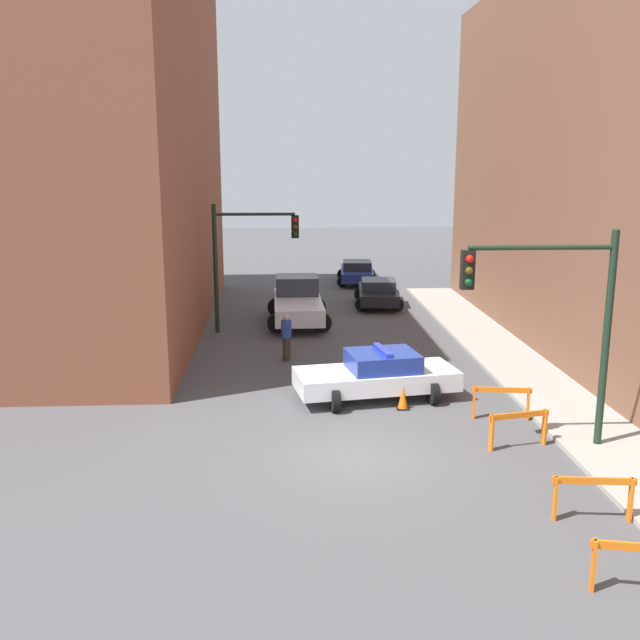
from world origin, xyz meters
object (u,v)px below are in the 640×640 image
(barrier_corner, at_px, (501,397))
(pedestrian_crossing, at_px, (286,337))
(traffic_light_near, at_px, (560,307))
(white_truck, at_px, (298,302))
(traffic_light_far, at_px, (243,250))
(police_car, at_px, (378,375))
(barrier_back, at_px, (519,423))
(traffic_cone, at_px, (403,398))
(parked_car_mid, at_px, (357,272))
(parked_car_near, at_px, (378,292))
(barrier_mid, at_px, (593,491))

(barrier_corner, bearing_deg, pedestrian_crossing, 133.03)
(traffic_light_near, relative_size, white_truck, 0.96)
(traffic_light_far, distance_m, police_car, 9.98)
(barrier_back, height_order, traffic_cone, barrier_back)
(parked_car_mid, bearing_deg, barrier_corner, -81.29)
(police_car, relative_size, parked_car_near, 1.11)
(barrier_back, distance_m, traffic_cone, 3.75)
(parked_car_near, relative_size, barrier_mid, 2.78)
(barrier_mid, height_order, barrier_corner, same)
(traffic_light_near, xyz_separation_m, police_car, (-3.70, 4.00, -2.81))
(police_car, relative_size, barrier_mid, 3.10)
(traffic_light_near, relative_size, barrier_mid, 3.26)
(white_truck, height_order, pedestrian_crossing, white_truck)
(parked_car_mid, distance_m, barrier_corner, 22.23)
(parked_car_mid, xyz_separation_m, traffic_cone, (-0.91, -21.21, -0.36))
(traffic_light_near, bearing_deg, barrier_back, 169.56)
(white_truck, xyz_separation_m, barrier_corner, (5.22, -12.27, -0.29))
(barrier_back, bearing_deg, parked_car_near, 93.51)
(white_truck, bearing_deg, parked_car_near, 39.76)
(white_truck, relative_size, parked_car_mid, 1.22)
(police_car, height_order, pedestrian_crossing, pedestrian_crossing)
(traffic_light_near, xyz_separation_m, traffic_light_far, (-8.03, 12.58, -0.13))
(parked_car_near, height_order, barrier_corner, parked_car_near)
(pedestrian_crossing, distance_m, barrier_corner, 8.43)
(traffic_light_near, height_order, traffic_light_far, traffic_light_near)
(traffic_light_far, height_order, barrier_mid, traffic_light_far)
(barrier_mid, height_order, traffic_cone, barrier_mid)
(barrier_mid, bearing_deg, parked_car_near, 93.60)
(parked_car_near, height_order, traffic_cone, parked_car_near)
(pedestrian_crossing, bearing_deg, traffic_cone, -28.48)
(parked_car_near, bearing_deg, pedestrian_crossing, -110.28)
(police_car, xyz_separation_m, barrier_corner, (3.11, -1.91, -0.11))
(traffic_light_far, xyz_separation_m, barrier_corner, (7.44, -10.49, -2.78))
(traffic_light_near, xyz_separation_m, barrier_mid, (-0.50, -3.52, -2.91))
(traffic_light_far, bearing_deg, police_car, -63.20)
(traffic_cone, bearing_deg, barrier_mid, -68.43)
(pedestrian_crossing, xyz_separation_m, barrier_mid, (5.84, -11.77, -0.24))
(parked_car_near, relative_size, barrier_back, 2.82)
(police_car, height_order, barrier_mid, police_car)
(white_truck, relative_size, barrier_back, 3.44)
(traffic_light_near, height_order, parked_car_near, traffic_light_near)
(traffic_light_far, height_order, parked_car_mid, traffic_light_far)
(pedestrian_crossing, bearing_deg, traffic_light_far, 140.91)
(parked_car_mid, height_order, barrier_mid, parked_car_mid)
(parked_car_near, height_order, barrier_back, parked_car_near)
(barrier_corner, bearing_deg, white_truck, 113.04)
(traffic_light_far, relative_size, barrier_back, 3.30)
(parked_car_mid, distance_m, traffic_cone, 21.23)
(police_car, relative_size, barrier_corner, 3.11)
(parked_car_near, distance_m, parked_car_mid, 6.52)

